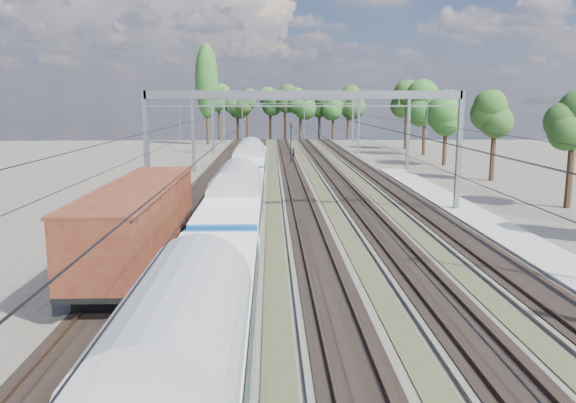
{
  "coord_description": "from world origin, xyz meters",
  "views": [
    {
      "loc": [
        -2.47,
        -11.11,
        8.23
      ],
      "look_at": [
        -1.52,
        19.24,
        2.8
      ],
      "focal_mm": 35.0,
      "sensor_mm": 36.0,
      "label": 1
    }
  ],
  "objects_px": {
    "freight_boxcar": "(139,219)",
    "worker": "(294,153)",
    "signal_far": "(358,131)",
    "signal_near": "(291,138)",
    "emu_train": "(236,198)"
  },
  "relations": [
    {
      "from": "freight_boxcar",
      "to": "worker",
      "type": "bearing_deg",
      "value": 79.67
    },
    {
      "from": "worker",
      "to": "signal_far",
      "type": "distance_m",
      "value": 17.19
    },
    {
      "from": "signal_far",
      "to": "signal_near",
      "type": "bearing_deg",
      "value": -100.63
    },
    {
      "from": "emu_train",
      "to": "signal_near",
      "type": "xyz_separation_m",
      "value": [
        4.74,
        41.44,
        0.84
      ]
    },
    {
      "from": "freight_boxcar",
      "to": "worker",
      "type": "distance_m",
      "value": 55.45
    },
    {
      "from": "emu_train",
      "to": "freight_boxcar",
      "type": "distance_m",
      "value": 6.87
    },
    {
      "from": "signal_far",
      "to": "freight_boxcar",
      "type": "bearing_deg",
      "value": -87.92
    },
    {
      "from": "worker",
      "to": "signal_near",
      "type": "distance_m",
      "value": 8.37
    },
    {
      "from": "freight_boxcar",
      "to": "signal_far",
      "type": "bearing_deg",
      "value": 72.46
    },
    {
      "from": "signal_near",
      "to": "emu_train",
      "type": "bearing_deg",
      "value": -96.04
    },
    {
      "from": "emu_train",
      "to": "signal_far",
      "type": "relative_size",
      "value": 12.45
    },
    {
      "from": "emu_train",
      "to": "worker",
      "type": "distance_m",
      "value": 49.66
    },
    {
      "from": "freight_boxcar",
      "to": "worker",
      "type": "relative_size",
      "value": 9.96
    },
    {
      "from": "worker",
      "to": "signal_far",
      "type": "relative_size",
      "value": 0.3
    },
    {
      "from": "freight_boxcar",
      "to": "signal_near",
      "type": "xyz_separation_m",
      "value": [
        9.24,
        46.63,
        1.02
      ]
    }
  ]
}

